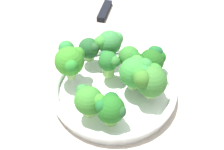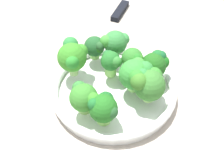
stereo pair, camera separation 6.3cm
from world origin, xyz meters
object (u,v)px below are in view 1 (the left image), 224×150
at_px(broccoli_floret_5, 70,60).
at_px(broccoli_floret_8, 136,71).
at_px(broccoli_floret_3, 150,80).
at_px(broccoli_floret_9, 90,49).
at_px(broccoli_floret_0, 153,60).
at_px(broccoli_floret_1, 89,100).
at_px(broccoli_floret_4, 130,58).
at_px(broccoli_floret_6, 108,63).
at_px(broccoli_floret_2, 109,42).
at_px(bowl, 112,90).
at_px(broccoli_floret_7, 111,108).
at_px(knife, 108,3).

bearing_deg(broccoli_floret_5, broccoli_floret_8, -97.35).
distance_m(broccoli_floret_3, broccoli_floret_9, 0.16).
distance_m(broccoli_floret_0, broccoli_floret_5, 0.17).
bearing_deg(broccoli_floret_5, broccoli_floret_1, -151.71).
bearing_deg(broccoli_floret_1, broccoli_floret_4, -30.73).
height_order(broccoli_floret_1, broccoli_floret_6, broccoli_floret_1).
bearing_deg(broccoli_floret_6, broccoli_floret_3, -120.67).
bearing_deg(broccoli_floret_3, broccoli_floret_4, 30.26).
relative_size(broccoli_floret_5, broccoli_floret_8, 1.08).
bearing_deg(broccoli_floret_5, broccoli_floret_2, -47.24).
relative_size(broccoli_floret_1, broccoli_floret_2, 0.90).
relative_size(broccoli_floret_1, broccoli_floret_4, 1.02).
height_order(bowl, broccoli_floret_4, broccoli_floret_4).
bearing_deg(broccoli_floret_3, broccoli_floret_0, -7.02).
bearing_deg(broccoli_floret_2, broccoli_floret_8, -145.28).
distance_m(broccoli_floret_3, broccoli_floret_8, 0.03).
xyz_separation_m(broccoli_floret_1, broccoli_floret_9, (0.15, 0.02, -0.00)).
distance_m(broccoli_floret_7, broccoli_floret_9, 0.18).
relative_size(broccoli_floret_1, broccoli_floret_8, 0.87).
relative_size(broccoli_floret_5, broccoli_floret_7, 1.23).
relative_size(broccoli_floret_0, broccoli_floret_7, 1.00).
bearing_deg(broccoli_floret_3, broccoli_floret_2, 38.36).
xyz_separation_m(broccoli_floret_4, broccoli_floret_6, (-0.02, 0.04, -0.00)).
xyz_separation_m(broccoli_floret_1, broccoli_floret_4, (0.12, -0.07, 0.00)).
distance_m(broccoli_floret_0, broccoli_floret_8, 0.05).
relative_size(bowl, broccoli_floret_7, 4.25).
height_order(broccoli_floret_3, broccoli_floret_9, broccoli_floret_3).
xyz_separation_m(broccoli_floret_0, broccoli_floret_6, (-0.01, 0.09, -0.00)).
bearing_deg(broccoli_floret_6, bowl, -162.10).
relative_size(broccoli_floret_5, broccoli_floret_6, 1.32).
bearing_deg(broccoli_floret_2, broccoli_floret_0, -115.79).
bearing_deg(knife, broccoli_floret_8, -166.73).
height_order(broccoli_floret_3, broccoli_floret_6, broccoli_floret_3).
bearing_deg(broccoli_floret_1, broccoli_floret_7, -112.54).
relative_size(broccoli_floret_1, broccoli_floret_3, 0.86).
height_order(broccoli_floret_8, broccoli_floret_9, broccoli_floret_8).
relative_size(broccoli_floret_2, broccoli_floret_8, 0.97).
bearing_deg(bowl, broccoli_floret_4, -36.11).
height_order(broccoli_floret_0, broccoli_floret_1, same).
distance_m(broccoli_floret_0, broccoli_floret_3, 0.06).
distance_m(broccoli_floret_3, broccoli_floret_4, 0.08).
bearing_deg(broccoli_floret_9, broccoli_floret_8, -126.02).
distance_m(bowl, broccoli_floret_7, 0.11).
distance_m(broccoli_floret_2, broccoli_floret_7, 0.18).
xyz_separation_m(bowl, broccoli_floret_9, (0.08, 0.06, 0.05)).
height_order(broccoli_floret_1, broccoli_floret_2, broccoli_floret_2).
bearing_deg(broccoli_floret_0, broccoli_floret_3, 172.98).
height_order(broccoli_floret_5, broccoli_floret_9, broccoli_floret_5).
distance_m(broccoli_floret_8, broccoli_floret_9, 0.13).
distance_m(broccoli_floret_1, broccoli_floret_8, 0.12).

